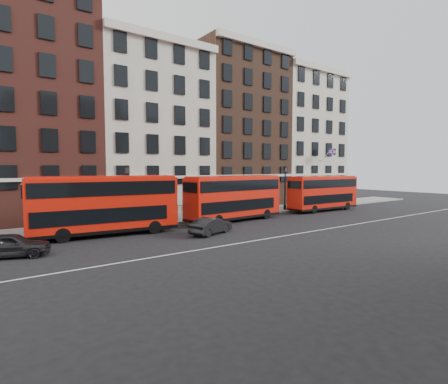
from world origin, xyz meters
TOP-DOWN VIEW (x-y plane):
  - ground at (0.00, 0.00)m, footprint 120.00×120.00m
  - pavement at (0.00, 10.50)m, footprint 80.00×5.00m
  - kerb at (0.00, 8.00)m, footprint 80.00×0.30m
  - road_centre_line at (0.00, -2.00)m, footprint 70.00×0.12m
  - building_terrace at (-0.31, 17.88)m, footprint 64.00×11.95m
  - bus_b at (-8.74, 6.21)m, footprint 11.13×3.71m
  - bus_c at (3.79, 6.20)m, footprint 10.68×3.32m
  - bus_d at (17.38, 6.20)m, footprint 10.03×2.65m
  - car_rear at (-15.21, 2.91)m, footprint 4.54×3.03m
  - car_front at (-1.81, 1.92)m, footprint 4.26×2.67m
  - lamp_post_left at (-5.91, 8.96)m, footprint 0.44×0.44m
  - lamp_post_right at (13.62, 8.86)m, footprint 0.44×0.44m
  - traffic_light at (26.19, 8.24)m, footprint 0.25×0.45m
  - iron_railings at (0.00, 12.70)m, footprint 6.60×0.06m

SIDE VIEW (x-z plane):
  - ground at x=0.00m, z-range 0.00..0.00m
  - road_centre_line at x=0.00m, z-range 0.00..0.01m
  - pavement at x=0.00m, z-range 0.00..0.15m
  - kerb at x=0.00m, z-range 0.00..0.16m
  - iron_railings at x=0.00m, z-range 0.15..1.15m
  - car_front at x=-1.81m, z-range 0.00..1.33m
  - car_rear at x=-15.21m, z-range 0.00..1.44m
  - bus_d at x=17.38m, z-range 0.15..4.34m
  - bus_c at x=3.79m, z-range 0.16..4.58m
  - traffic_light at x=26.19m, z-range 0.81..4.08m
  - bus_b at x=-8.74m, z-range 0.17..4.76m
  - lamp_post_left at x=-5.91m, z-range 0.42..5.74m
  - lamp_post_right at x=13.62m, z-range 0.42..5.74m
  - building_terrace at x=-0.31m, z-range -0.76..21.24m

